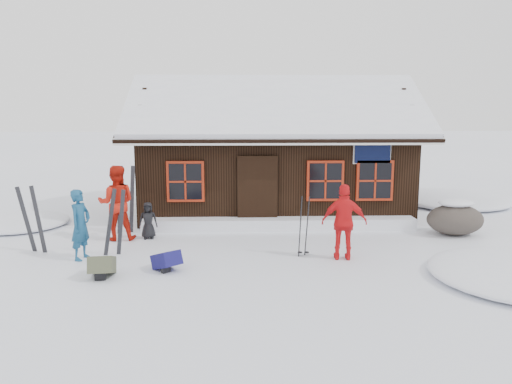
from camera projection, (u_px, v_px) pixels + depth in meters
ground at (223, 253)px, 11.69m from camera, size 120.00×120.00×0.00m
mountain_hut at (273, 163)px, 16.38m from camera, size 8.90×6.09×4.42m
snow_drift at (279, 224)px, 13.93m from camera, size 7.60×0.60×0.35m
snow_mounds at (286, 233)px, 13.58m from camera, size 20.60×13.20×0.48m
skier_teal at (81, 225)px, 11.12m from camera, size 0.54×0.67×1.59m
skier_orange_left at (117, 203)px, 12.76m from camera, size 1.02×0.84×1.93m
skier_orange_right at (344, 222)px, 11.11m from camera, size 1.05×0.55×1.71m
skier_crouched at (148, 220)px, 12.94m from camera, size 0.51×0.38×0.97m
boulder at (455, 219)px, 13.34m from camera, size 1.50×1.12×0.87m
ski_pair_left at (115, 223)px, 11.44m from camera, size 0.60×0.21×1.61m
ski_pair_mid at (32, 220)px, 11.67m from camera, size 0.62×0.18×1.64m
ski_pair_right at (126, 200)px, 13.48m from camera, size 0.53×0.19×1.89m
ski_poles at (304, 227)px, 11.39m from camera, size 0.26×0.13×1.44m
backpack_blue at (167, 263)px, 10.45m from camera, size 0.69×0.70×0.31m
backpack_olive at (102, 269)px, 10.02m from camera, size 0.53×0.67×0.34m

